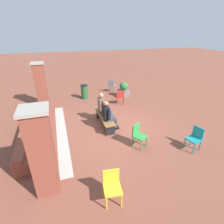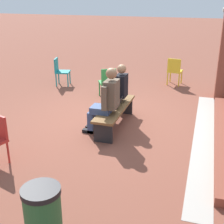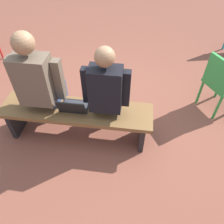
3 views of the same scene
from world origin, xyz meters
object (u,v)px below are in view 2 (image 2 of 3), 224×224
plastic_chair_near_bench_left (60,70)px  person_student (117,91)px  bench (115,111)px  litter_bin (44,222)px  person_adult (106,100)px  laptop (115,105)px  plastic_chair_by_pillar (175,70)px  plastic_chair_near_bench_right (108,81)px

plastic_chair_near_bench_left → person_student: bearing=48.3°
bench → litter_bin: litter_bin is taller
person_adult → plastic_chair_near_bench_left: (-2.94, -2.46, -0.25)m
plastic_chair_near_bench_left → person_adult: bearing=39.9°
plastic_chair_near_bench_left → laptop: bearing=44.6°
person_student → laptop: size_ratio=4.03×
bench → plastic_chair_near_bench_left: size_ratio=2.14×
plastic_chair_near_bench_left → plastic_chair_by_pillar: (-1.06, 3.37, 0.00)m
litter_bin → plastic_chair_near_bench_left: bearing=-155.6°
laptop → plastic_chair_near_bench_left: 3.62m
person_student → plastic_chair_near_bench_right: bearing=-154.7°
plastic_chair_near_bench_left → plastic_chair_by_pillar: same height
person_student → person_adult: person_adult is taller
person_student → person_adult: bearing=-0.4°
person_adult → laptop: bearing=167.5°
person_adult → litter_bin: bearing=6.0°
laptop → litter_bin: litter_bin is taller
bench → plastic_chair_near_bench_left: (-2.56, -2.53, 0.13)m
person_adult → litter_bin: (3.21, 0.34, -0.30)m
person_adult → plastic_chair_near_bench_right: bearing=-162.9°
person_student → plastic_chair_near_bench_left: (-2.20, -2.46, -0.21)m
laptop → plastic_chair_near_bench_right: 1.95m
bench → plastic_chair_near_bench_right: plastic_chair_near_bench_right is taller
laptop → plastic_chair_near_bench_left: plastic_chair_near_bench_left is taller
plastic_chair_near_bench_left → plastic_chair_by_pillar: 3.53m
person_student → plastic_chair_near_bench_left: bearing=-131.7°
plastic_chair_near_bench_right → plastic_chair_near_bench_left: bearing=-113.4°
person_adult → plastic_chair_by_pillar: (-4.00, 0.91, -0.25)m
bench → person_adult: bearing=-10.3°
bench → plastic_chair_near_bench_right: 1.93m
person_student → plastic_chair_near_bench_left: person_student is taller
person_student → litter_bin: size_ratio=1.50×
plastic_chair_by_pillar → person_adult: bearing=-12.8°
person_student → laptop: (0.38, 0.08, -0.19)m
person_adult → laptop: 0.44m
plastic_chair_near_bench_left → litter_bin: 6.76m
bench → person_student: 0.50m
bench → person_student: (-0.36, -0.06, 0.34)m
litter_bin → plastic_chair_near_bench_right: bearing=-169.4°
plastic_chair_by_pillar → litter_bin: (7.22, -0.57, -0.05)m
person_student → laptop: 0.43m
plastic_chair_near_bench_right → litter_bin: litter_bin is taller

